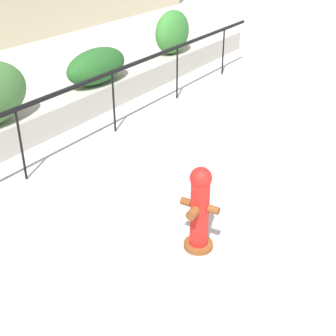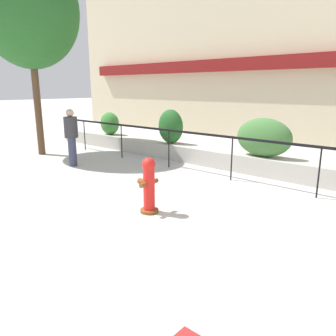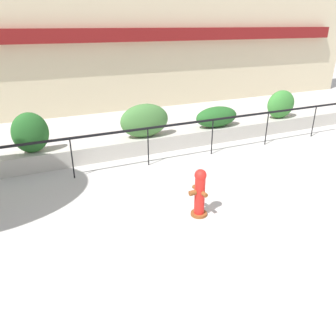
{
  "view_description": "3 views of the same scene",
  "coord_description": "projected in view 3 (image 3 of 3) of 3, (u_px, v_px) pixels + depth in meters",
  "views": [
    {
      "loc": [
        -3.99,
        -0.28,
        3.51
      ],
      "look_at": [
        0.74,
        2.81,
        0.47
      ],
      "focal_mm": 50.0,
      "sensor_mm": 36.0,
      "label": 1
    },
    {
      "loc": [
        4.18,
        -2.35,
        2.35
      ],
      "look_at": [
        -0.55,
        3.04,
        0.58
      ],
      "focal_mm": 35.0,
      "sensor_mm": 36.0,
      "label": 2
    },
    {
      "loc": [
        -3.15,
        -3.38,
        3.81
      ],
      "look_at": [
        -0.1,
        3.31,
        0.56
      ],
      "focal_mm": 35.0,
      "sensor_mm": 36.0,
      "label": 3
    }
  ],
  "objects": [
    {
      "name": "ground_plane",
      "position": [
        254.0,
        269.0,
        5.55
      ],
      "size": [
        120.0,
        120.0,
        0.0
      ],
      "primitive_type": "plane",
      "color": "#BCB7B2"
    },
    {
      "name": "building_facade",
      "position": [
        86.0,
        19.0,
        13.91
      ],
      "size": [
        30.0,
        1.36,
        8.0
      ],
      "color": "beige",
      "rests_on": "ground"
    },
    {
      "name": "planter_wall_low",
      "position": [
        136.0,
        145.0,
        10.44
      ],
      "size": [
        18.0,
        0.7,
        0.5
      ],
      "primitive_type": "cube",
      "color": "#B7B2A8",
      "rests_on": "ground"
    },
    {
      "name": "fence_railing_segment",
      "position": [
        148.0,
        132.0,
        9.22
      ],
      "size": [
        15.0,
        0.05,
        1.15
      ],
      "color": "black",
      "rests_on": "ground"
    },
    {
      "name": "hedge_bush_1",
      "position": [
        30.0,
        133.0,
        8.96
      ],
      "size": [
        0.98,
        0.56,
        1.14
      ],
      "primitive_type": "ellipsoid",
      "color": "#235B23",
      "rests_on": "planter_wall_low"
    },
    {
      "name": "hedge_bush_2",
      "position": [
        145.0,
        121.0,
        10.25
      ],
      "size": [
        1.57,
        0.7,
        1.05
      ],
      "primitive_type": "ellipsoid",
      "color": "#427538",
      "rests_on": "planter_wall_low"
    },
    {
      "name": "hedge_bush_3",
      "position": [
        217.0,
        117.0,
        11.33
      ],
      "size": [
        1.58,
        0.69,
        0.71
      ],
      "primitive_type": "ellipsoid",
      "color": "#235B23",
      "rests_on": "planter_wall_low"
    },
    {
      "name": "hedge_bush_4",
      "position": [
        281.0,
        104.0,
        12.33
      ],
      "size": [
        1.18,
        0.63,
        1.05
      ],
      "primitive_type": "ellipsoid",
      "color": "#387F33",
      "rests_on": "planter_wall_low"
    },
    {
      "name": "fire_hydrant",
      "position": [
        200.0,
        192.0,
        6.89
      ],
      "size": [
        0.44,
        0.48,
        1.08
      ],
      "color": "brown",
      "rests_on": "ground"
    }
  ]
}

